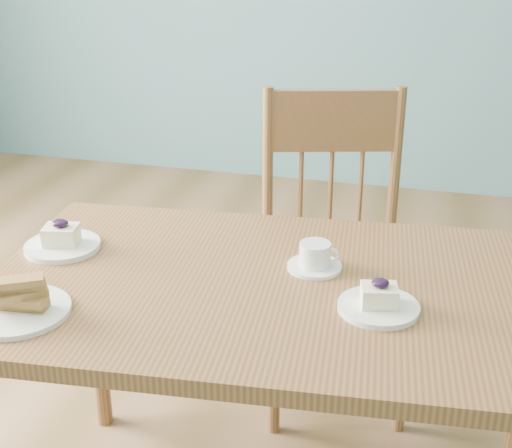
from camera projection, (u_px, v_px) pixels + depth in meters
name	position (u px, v px, depth m)	size (l,w,h in m)	color
dining_table	(288.00, 312.00, 1.56)	(1.36, 0.86, 0.70)	brown
dining_chair	(334.00, 251.00, 2.16)	(0.54, 0.52, 0.96)	brown
cheesecake_plate_near	(379.00, 302.00, 1.42)	(0.16, 0.16, 0.07)	white
cheesecake_plate_far	(62.00, 241.00, 1.68)	(0.18, 0.18, 0.07)	white
coffee_cup	(315.00, 258.00, 1.59)	(0.12, 0.12, 0.06)	white
biscotti_plate	(16.00, 302.00, 1.40)	(0.21, 0.21, 0.08)	white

